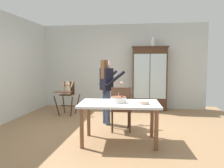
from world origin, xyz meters
name	(u,v)px	position (x,y,z in m)	size (l,w,h in m)	color
ground_plane	(110,131)	(0.00, 0.00, 0.00)	(6.24, 6.24, 0.00)	#93704C
wall_back	(122,66)	(0.00, 2.63, 1.35)	(5.32, 0.06, 2.70)	silver
china_cabinet	(150,78)	(0.90, 2.37, 0.99)	(1.10, 0.48, 1.97)	#422819
ceramic_vase	(154,43)	(1.01, 2.37, 2.08)	(0.13, 0.13, 0.27)	#B2B7B2
high_chair_with_toddler	(67,92)	(-1.41, 1.35, 0.65)	(0.62, 0.72, 0.95)	#422819
adult_person	(107,84)	(-0.15, 0.52, 0.97)	(0.67, 0.66, 1.53)	#3D4C6B
dining_table	(119,108)	(0.28, -0.67, 0.64)	(1.50, 0.95, 0.74)	silver
birthday_cake	(119,100)	(0.27, -0.67, 0.79)	(0.28, 0.28, 0.19)	white
serving_bowl	(144,103)	(0.72, -0.76, 0.77)	(0.18, 0.18, 0.06)	#C6AD93
dining_chair_far_side	(121,106)	(0.25, -0.03, 0.56)	(0.50, 0.50, 0.96)	#422819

